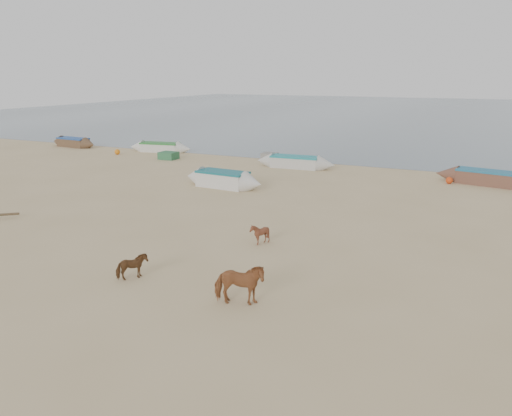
{
  "coord_description": "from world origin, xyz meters",
  "views": [
    {
      "loc": [
        9.26,
        -15.76,
        6.89
      ],
      "look_at": [
        0.0,
        4.0,
        1.0
      ],
      "focal_mm": 35.0,
      "sensor_mm": 36.0,
      "label": 1
    }
  ],
  "objects_px": {
    "cow_adult": "(239,284)",
    "calf_right": "(132,267)",
    "calf_front": "(260,234)",
    "near_canoe": "(223,179)"
  },
  "relations": [
    {
      "from": "cow_adult",
      "to": "calf_right",
      "type": "relative_size",
      "value": 1.77
    },
    {
      "from": "calf_front",
      "to": "near_canoe",
      "type": "bearing_deg",
      "value": -166.35
    },
    {
      "from": "calf_front",
      "to": "near_canoe",
      "type": "xyz_separation_m",
      "value": [
        -6.65,
        8.91,
        0.05
      ]
    },
    {
      "from": "cow_adult",
      "to": "near_canoe",
      "type": "bearing_deg",
      "value": 12.33
    },
    {
      "from": "cow_adult",
      "to": "near_canoe",
      "type": "distance_m",
      "value": 16.61
    },
    {
      "from": "near_canoe",
      "to": "calf_front",
      "type": "bearing_deg",
      "value": -49.12
    },
    {
      "from": "cow_adult",
      "to": "calf_front",
      "type": "xyz_separation_m",
      "value": [
        -1.79,
        5.4,
        -0.22
      ]
    },
    {
      "from": "calf_front",
      "to": "near_canoe",
      "type": "distance_m",
      "value": 11.12
    },
    {
      "from": "calf_right",
      "to": "near_canoe",
      "type": "bearing_deg",
      "value": 29.94
    },
    {
      "from": "cow_adult",
      "to": "calf_right",
      "type": "distance_m",
      "value": 4.23
    }
  ]
}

